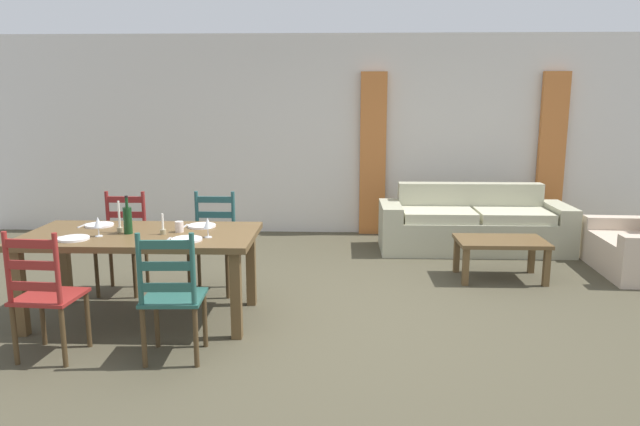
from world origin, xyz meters
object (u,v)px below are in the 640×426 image
Objects in this scene: wine_glass_near_left at (98,223)px; coffee_cup_primary at (179,227)px; couch at (472,226)px; wine_glass_near_right at (208,224)px; dining_chair_near_right at (172,296)px; wine_bottle at (128,220)px; dining_table at (141,243)px; coffee_table at (501,246)px; dining_chair_far_left at (123,243)px; dining_chair_near_left at (45,295)px; dining_chair_far_right at (213,243)px.

coffee_cup_primary is (0.61, 0.18, -0.07)m from wine_glass_near_left.
coffee_cup_primary is at bearing -140.97° from couch.
couch is at bearing 43.96° from wine_glass_near_right.
wine_bottle is at bearing 126.90° from dining_chair_near_right.
dining_table is at bearing 17.67° from wine_bottle.
couch is 2.54× the size of coffee_table.
wine_glass_near_right is (0.12, 0.64, 0.38)m from dining_chair_near_right.
coffee_table is at bearing 20.95° from wine_glass_near_left.
dining_chair_far_left is at bearing 120.99° from dining_chair_near_right.
wine_glass_near_left is (-0.20, -0.11, -0.01)m from wine_bottle.
dining_chair_near_right is at bearing -79.06° from coffee_cup_primary.
couch is at bearing 41.09° from dining_chair_near_left.
couch is at bearing 39.03° from coffee_cup_primary.
dining_chair_near_left and dining_chair_far_right have the same top height.
dining_chair_far_left reaches higher than coffee_cup_primary.
coffee_cup_primary is at bearing 146.83° from wine_glass_near_right.
coffee_table is (3.75, 0.50, -0.12)m from dining_chair_far_left.
wine_glass_near_right is at bearing -9.32° from wine_bottle.
dining_chair_near_right is at bearing -101.02° from wine_glass_near_right.
wine_bottle is at bearing 27.77° from wine_glass_near_left.
dining_table is 6.01× the size of wine_bottle.
couch is (3.59, 2.60, -0.57)m from wine_glass_near_left.
dining_chair_far_left is (-0.01, 1.53, 0.00)m from dining_chair_near_left.
dining_chair_far_left is 3.79m from coffee_table.
wine_glass_near_left is 4.46m from couch.
dining_chair_far_right is at bearing 61.16° from dining_chair_near_left.
dining_chair_far_right reaches higher than couch.
dining_chair_near_right is 1.00× the size of dining_chair_far_right.
dining_chair_far_right is 1.22m from wine_glass_near_left.
dining_chair_near_left is at bearing -118.73° from dining_table.
dining_chair_near_left reaches higher than coffee_cup_primary.
wine_glass_near_right is at bearing -0.37° from wine_glass_near_left.
dining_table reaches higher than coffee_table.
dining_chair_far_right is at bearing 61.04° from dining_table.
dining_chair_near_right reaches higher than wine_glass_near_right.
wine_bottle is (0.35, -0.77, 0.39)m from dining_chair_far_left.
dining_chair_near_left is 1.00× the size of dining_chair_near_right.
wine_glass_near_right is 0.34m from coffee_cup_primary.
wine_glass_near_right reaches higher than couch.
dining_chair_near_right is 0.75m from wine_glass_near_right.
dining_table is 0.83× the size of couch.
coffee_table is at bearing 27.03° from wine_glass_near_right.
dining_chair_far_right is 1.00m from wine_glass_near_right.
coffee_table is (2.84, 2.02, -0.12)m from dining_chair_near_right.
wine_glass_near_left is at bearing 78.13° from dining_chair_near_left.
wine_glass_near_left is at bearing -80.37° from dining_chair_far_left.
coffee_table is (0.02, -1.22, 0.06)m from couch.
dining_table is 1.98× the size of dining_chair_far_right.
wine_bottle reaches higher than wine_glass_near_left.
dining_table is at bearing -59.18° from dining_chair_far_left.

